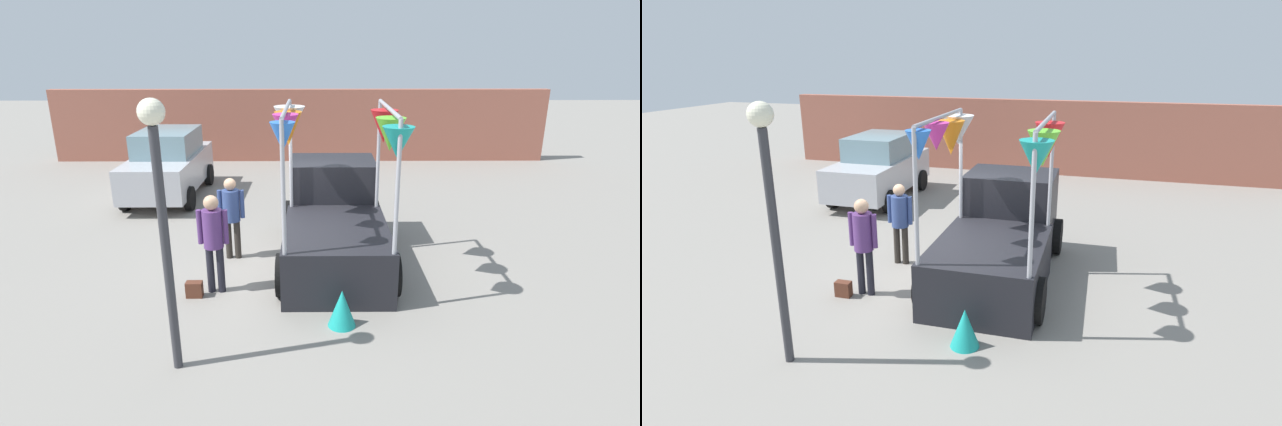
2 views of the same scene
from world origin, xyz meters
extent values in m
plane|color=gray|center=(0.00, 0.00, 0.00)|extent=(60.00, 60.00, 0.00)
cube|color=black|center=(0.95, -0.50, 0.50)|extent=(1.90, 2.60, 1.00)
cube|color=black|center=(0.95, 1.50, 0.90)|extent=(1.80, 1.40, 1.80)
cube|color=#8CB2C6|center=(0.95, 1.50, 1.35)|extent=(1.76, 1.37, 0.60)
cylinder|color=black|center=(0.00, 1.85, 0.38)|extent=(0.22, 0.76, 0.76)
cylinder|color=black|center=(1.90, 1.85, 0.38)|extent=(0.22, 0.76, 0.76)
cylinder|color=black|center=(0.00, -1.20, 0.38)|extent=(0.22, 0.76, 0.76)
cylinder|color=black|center=(1.90, -1.20, 0.38)|extent=(0.22, 0.76, 0.76)
cylinder|color=#A5A5AD|center=(0.08, 0.72, 2.07)|extent=(0.07, 0.07, 2.13)
cylinder|color=#A5A5AD|center=(1.82, 0.72, 2.07)|extent=(0.07, 0.07, 2.13)
cylinder|color=#A5A5AD|center=(0.08, -1.72, 2.07)|extent=(0.07, 0.07, 2.13)
cylinder|color=#A5A5AD|center=(1.82, -1.72, 2.07)|extent=(0.07, 0.07, 2.13)
cylinder|color=#A5A5AD|center=(0.08, -0.50, 3.13)|extent=(0.07, 2.44, 0.07)
cylinder|color=#A5A5AD|center=(1.82, -0.50, 3.13)|extent=(0.07, 2.44, 0.07)
cone|color=blue|center=(0.08, -1.55, 2.84)|extent=(0.49, 0.49, 0.45)
cone|color=teal|center=(1.82, -1.55, 2.75)|extent=(0.67, 0.67, 0.49)
cone|color=#D83399|center=(0.08, -0.73, 2.85)|extent=(0.44, 0.44, 0.45)
cone|color=#66CC33|center=(1.82, -0.73, 2.74)|extent=(0.66, 0.66, 0.56)
cone|color=orange|center=(0.08, 0.08, 2.70)|extent=(0.65, 0.65, 0.61)
cone|color=red|center=(1.82, 0.08, 2.74)|extent=(0.62, 0.62, 0.60)
cone|color=white|center=(0.08, 0.55, 2.77)|extent=(0.84, 0.84, 0.54)
cube|color=#B7B7BC|center=(-3.58, 4.76, 0.77)|extent=(1.70, 4.00, 0.90)
cube|color=#72939E|center=(-3.58, 4.91, 1.55)|extent=(1.50, 2.10, 0.66)
cylinder|color=black|center=(-4.43, 6.01, 0.32)|extent=(0.18, 0.64, 0.64)
cylinder|color=black|center=(-2.73, 6.01, 0.32)|extent=(0.18, 0.64, 0.64)
cylinder|color=black|center=(-4.43, 3.51, 0.32)|extent=(0.18, 0.64, 0.64)
cylinder|color=black|center=(-2.73, 3.51, 0.32)|extent=(0.18, 0.64, 0.64)
cylinder|color=black|center=(-1.27, -1.05, 0.42)|extent=(0.13, 0.13, 0.85)
cylinder|color=black|center=(-1.09, -1.05, 0.42)|extent=(0.13, 0.13, 0.85)
cylinder|color=#593372|center=(-1.18, -1.05, 1.19)|extent=(0.34, 0.34, 0.67)
sphere|color=tan|center=(-1.18, -1.05, 1.65)|extent=(0.25, 0.25, 0.25)
cylinder|color=#593372|center=(-1.40, -1.05, 1.22)|extent=(0.09, 0.09, 0.61)
cylinder|color=#593372|center=(-0.96, -1.05, 1.22)|extent=(0.09, 0.09, 0.61)
cylinder|color=#2D2823|center=(-1.20, 0.42, 0.40)|extent=(0.13, 0.13, 0.80)
cylinder|color=#2D2823|center=(-1.02, 0.42, 0.40)|extent=(0.13, 0.13, 0.80)
cylinder|color=#33477F|center=(-1.11, 0.42, 1.12)|extent=(0.34, 0.34, 0.64)
sphere|color=tan|center=(-1.11, 0.42, 1.56)|extent=(0.24, 0.24, 0.24)
cylinder|color=#33477F|center=(-1.33, 0.42, 1.15)|extent=(0.09, 0.09, 0.57)
cylinder|color=#33477F|center=(-0.89, 0.42, 1.15)|extent=(0.09, 0.09, 0.57)
cube|color=#592D1E|center=(-1.53, -1.25, 0.14)|extent=(0.28, 0.16, 0.28)
cylinder|color=#333338|center=(-1.31, -3.22, 1.64)|extent=(0.12, 0.12, 3.27)
sphere|color=#F2EDCC|center=(-1.31, -3.22, 3.43)|extent=(0.32, 0.32, 0.32)
cube|color=#9E5947|center=(0.00, 9.41, 1.30)|extent=(18.00, 0.36, 2.60)
cone|color=teal|center=(0.97, -2.20, 0.30)|extent=(0.62, 0.62, 0.60)
camera|label=1|loc=(0.57, -9.00, 4.18)|focal=28.00mm
camera|label=2|loc=(2.69, -8.40, 4.13)|focal=28.00mm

